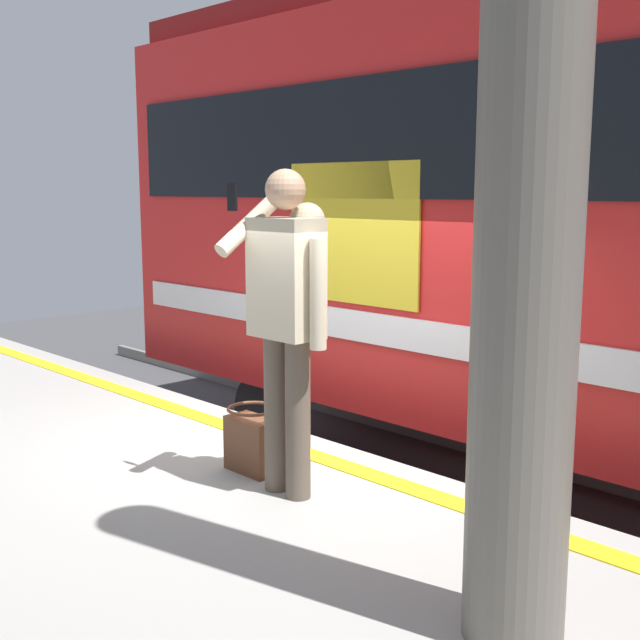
{
  "coord_description": "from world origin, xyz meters",
  "views": [
    {
      "loc": [
        -3.81,
        3.74,
        2.72
      ],
      "look_at": [
        -0.3,
        0.3,
        1.91
      ],
      "focal_mm": 44.85,
      "sensor_mm": 36.0,
      "label": 1
    }
  ],
  "objects": [
    {
      "name": "passenger",
      "position": [
        -0.59,
        0.84,
        2.09
      ],
      "size": [
        0.57,
        0.55,
        1.82
      ],
      "color": "brown",
      "rests_on": "platform"
    },
    {
      "name": "track_rail_near",
      "position": [
        0.0,
        -1.56,
        0.08
      ],
      "size": [
        15.68,
        0.08,
        0.16
      ],
      "primitive_type": "cube",
      "color": "slate",
      "rests_on": "ground"
    },
    {
      "name": "track_rail_far",
      "position": [
        0.0,
        -3.0,
        0.08
      ],
      "size": [
        15.68,
        0.08,
        0.16
      ],
      "primitive_type": "cube",
      "color": "slate",
      "rests_on": "ground"
    },
    {
      "name": "station_column",
      "position": [
        -2.29,
        1.21,
        3.0
      ],
      "size": [
        0.39,
        0.39,
        3.97
      ],
      "primitive_type": "cylinder",
      "color": "#59544C",
      "rests_on": "platform"
    },
    {
      "name": "safety_line",
      "position": [
        0.0,
        0.3,
        1.02
      ],
      "size": [
        11.82,
        0.16,
        0.01
      ],
      "primitive_type": "cube",
      "color": "yellow",
      "rests_on": "platform"
    },
    {
      "name": "ground_plane",
      "position": [
        0.0,
        0.0,
        0.0
      ],
      "size": [
        24.84,
        24.84,
        0.0
      ],
      "primitive_type": "plane",
      "color": "#3D3D3F"
    },
    {
      "name": "handbag",
      "position": [
        -0.18,
        0.76,
        1.2
      ],
      "size": [
        0.34,
        0.31,
        0.4
      ],
      "color": "#59331E",
      "rests_on": "platform"
    }
  ]
}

